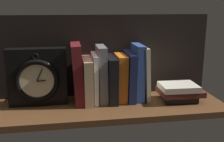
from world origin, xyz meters
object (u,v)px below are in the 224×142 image
Objects in this scene: book_stack_side at (179,92)px; book_blue_modern at (138,72)px; book_white_catcher at (95,78)px; book_orange_pandolfini at (121,78)px; book_navy_bierce at (129,76)px; book_cream_twain at (144,73)px; book_gray_chess at (102,74)px; book_black_skeptic at (111,79)px; book_tan_shortstories at (88,80)px; framed_clock at (37,78)px; book_maroon_dawkins at (78,74)px.

book_blue_modern is at bearing 161.70° from book_stack_side.
book_white_catcher is 10.84cm from book_orange_pandolfini.
book_cream_twain is at bearing 0.00° from book_navy_bierce.
book_orange_pandolfini is at bearing 180.00° from book_cream_twain.
book_cream_twain is (18.15, 0.00, -0.36)cm from book_gray_chess.
book_tan_shortstories is at bearing -180.00° from book_black_skeptic.
framed_clock is (-22.82, -0.49, 1.29)cm from book_white_catcher.
book_orange_pandolfini is 33.70cm from framed_clock.
framed_clock is at bearing -178.78° from book_white_catcher.
book_orange_pandolfini is 0.96× the size of book_navy_bierce.
framed_clock is at bearing -179.32° from book_blue_modern.
book_stack_side is (24.06, -5.54, -5.80)cm from book_orange_pandolfini.
book_blue_modern is at bearing 0.00° from book_navy_bierce.
book_stack_side is at bearing -9.02° from book_white_catcher.
book_cream_twain is (2.90, 0.00, -0.47)cm from book_blue_modern.
book_cream_twain is (14.28, -0.00, 1.87)cm from book_black_skeptic.
book_white_catcher reaches higher than book_orange_pandolfini.
book_tan_shortstories is 21.24cm from book_blue_modern.
book_navy_bierce is (14.58, 0.00, 0.05)cm from book_white_catcher.
book_black_skeptic is 4.09cm from book_orange_pandolfini.
book_white_catcher is 1.00× the size of book_navy_bierce.
book_maroon_dawkins is at bearing 1.75° from framed_clock.
book_orange_pandolfini is (13.78, 0.00, 0.56)cm from book_tan_shortstories.
book_tan_shortstories is 0.81× the size of book_cream_twain.
book_cream_twain is at bearing 0.00° from book_gray_chess.
framed_clock is at bearing -179.17° from book_orange_pandolfini.
book_orange_pandolfini is at bearing 180.00° from book_blue_modern.
book_gray_chess is (5.84, 0.00, 2.50)cm from book_tan_shortstories.
book_white_catcher is at bearing 180.00° from book_cream_twain.
book_navy_bierce is at bearing 0.00° from book_white_catcher.
book_black_skeptic is (9.71, 0.00, 0.27)cm from book_tan_shortstories.
book_black_skeptic is at bearing 180.00° from book_navy_bierce.
book_navy_bierce is 0.88× the size of framed_clock.
book_orange_pandolfini is 1.08× the size of book_stack_side.
book_cream_twain is at bearing 0.00° from book_orange_pandolfini.
book_gray_chess reaches higher than book_stack_side.
book_tan_shortstories is 13.80cm from book_orange_pandolfini.
book_white_catcher is 1.04× the size of book_orange_pandolfini.
book_gray_chess is at bearing 0.00° from book_tan_shortstories.
book_blue_modern is (25.08, 0.00, -0.45)cm from book_maroon_dawkins.
book_maroon_dawkins is 9.86cm from book_gray_chess.
book_gray_chess reaches higher than book_white_catcher.
book_orange_pandolfini is at bearing 167.03° from book_stack_side.
framed_clock reaches higher than book_navy_bierce.
book_orange_pandolfini is at bearing 0.83° from framed_clock.
book_stack_side is at bearing -18.30° from book_blue_modern.
book_white_catcher is (2.95, 0.00, 0.92)cm from book_tan_shortstories.
book_gray_chess is (9.84, 0.00, -0.57)cm from book_maroon_dawkins.
book_gray_chess is at bearing 0.00° from book_white_catcher.
book_tan_shortstories is 0.91× the size of book_white_catcher.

